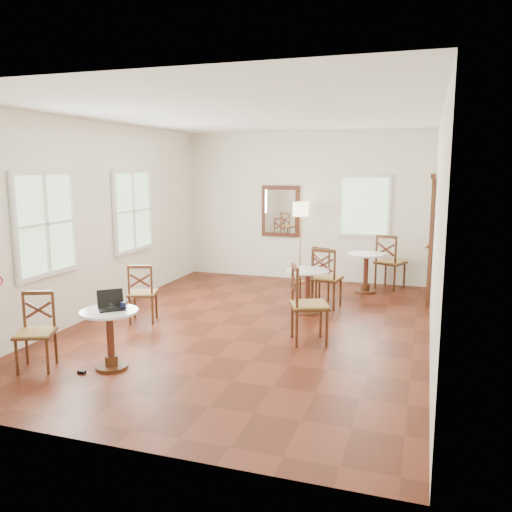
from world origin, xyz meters
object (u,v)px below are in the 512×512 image
Objects in this scene: cafe_table_back at (366,268)px; chair_back_b at (315,275)px; chair_mid_a at (326,278)px; water_glass at (111,307)px; cafe_table_near at (110,333)px; chair_near_b at (36,332)px; laptop at (111,304)px; power_adapter at (82,372)px; chair_near_a at (142,293)px; floor_lamp at (301,215)px; chair_mid_b at (307,304)px; mouse at (122,307)px; cafe_table_mid at (308,287)px; chair_back_a at (390,262)px; navy_mug at (123,306)px.

chair_back_b reaches higher than cafe_table_back.
water_glass is at bearing 69.48° from chair_mid_a.
cafe_table_near is 0.85m from chair_near_b.
laptop reaches higher than water_glass.
power_adapter is (-2.59, -4.94, -0.44)m from cafe_table_back.
floor_lamp is (1.61, 3.39, 0.93)m from chair_near_a.
floor_lamp reaches higher than water_glass.
chair_mid_b is 2.72× the size of laptop.
laptop is 3.69× the size of mouse.
chair_near_b is 0.89× the size of chair_mid_a.
cafe_table_mid is at bearing 59.71° from power_adapter.
chair_near_a reaches higher than chair_near_b.
floor_lamp is at bearing 77.13° from power_adapter.
cafe_table_back is 5.89m from chair_near_b.
mouse is (-1.52, -3.66, 0.25)m from chair_back_b.
laptop is at bearing 85.17° from chair_back_a.
chair_back_a is 5.70m from mouse.
chair_mid_a reaches higher than navy_mug.
chair_back_a is at bearing 44.43° from mouse.
chair_near_b is 0.84× the size of chair_back_a.
chair_near_b is at bearing 101.39° from chair_mid_b.
chair_back_b is at bearing 25.66° from laptop.
chair_mid_b is 10.03× the size of mouse.
chair_back_a is at bearing 61.84° from cafe_table_near.
chair_mid_b is 3.78m from floor_lamp.
chair_near_a is 10.12× the size of power_adapter.
chair_near_b is 0.92m from water_glass.
chair_mid_b is at bearing 39.38° from cafe_table_near.
chair_back_a is 11.95× the size of power_adapter.
cafe_table_back is 5.60m from power_adapter.
chair_mid_b reaches higher than cafe_table_back.
water_glass is at bearing -86.08° from chair_back_b.
laptop is (-0.02, 0.07, 0.32)m from cafe_table_near.
navy_mug is (-2.24, -4.60, 0.28)m from cafe_table_back.
chair_near_b is 4.56m from chair_mid_a.
cafe_table_back is at bearing -104.15° from chair_mid_a.
chair_mid_a is 0.96× the size of chair_mid_b.
chair_mid_b is (0.30, -1.37, 0.08)m from cafe_table_mid.
water_glass is (-0.10, -0.09, 0.00)m from navy_mug.
cafe_table_back is 0.79× the size of chair_back_b.
laptop is (-1.66, -2.90, 0.31)m from cafe_table_mid.
chair_back_b reaches higher than power_adapter.
chair_mid_b is 2.37m from navy_mug.
chair_back_a reaches higher than chair_mid_b.
chair_back_b is at bearing 93.10° from cafe_table_mid.
water_glass is (0.02, 0.01, 0.31)m from cafe_table_near.
cafe_table_near is 0.31m from water_glass.
cafe_table_mid is at bearing -10.32° from chair_mid_b.
laptop is at bearing 122.79° from water_glass.
power_adapter is at bearing -120.29° from cafe_table_mid.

